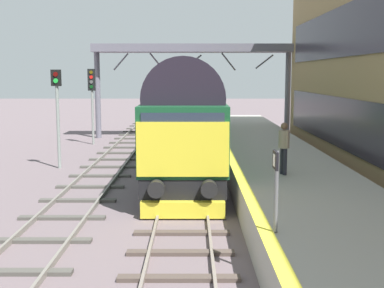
% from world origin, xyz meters
% --- Properties ---
extents(ground_plane, '(140.00, 140.00, 0.00)m').
position_xyz_m(ground_plane, '(0.00, 0.00, 0.00)').
color(ground_plane, '#685A5E').
rests_on(ground_plane, ground).
extents(track_main, '(2.50, 60.00, 0.15)m').
position_xyz_m(track_main, '(0.00, 0.00, 0.06)').
color(track_main, gray).
rests_on(track_main, ground).
extents(track_adjacent_west, '(2.50, 60.00, 0.15)m').
position_xyz_m(track_adjacent_west, '(-3.48, -0.00, 0.06)').
color(track_adjacent_west, slate).
rests_on(track_adjacent_west, ground).
extents(station_platform, '(4.00, 44.00, 1.01)m').
position_xyz_m(station_platform, '(3.60, 0.00, 0.50)').
color(station_platform, '#AAA59A').
rests_on(station_platform, ground).
extents(diesel_locomotive, '(2.74, 18.89, 4.68)m').
position_xyz_m(diesel_locomotive, '(0.00, 6.35, 2.48)').
color(diesel_locomotive, black).
rests_on(diesel_locomotive, ground).
extents(signal_post_mid, '(0.44, 0.22, 4.35)m').
position_xyz_m(signal_post_mid, '(-5.63, 4.92, 2.72)').
color(signal_post_mid, gray).
rests_on(signal_post_mid, ground).
extents(signal_post_far, '(0.44, 0.22, 4.47)m').
position_xyz_m(signal_post_far, '(-5.63, 12.60, 2.92)').
color(signal_post_far, gray).
rests_on(signal_post_far, ground).
extents(platform_number_sign, '(0.10, 0.44, 1.64)m').
position_xyz_m(platform_number_sign, '(1.92, -7.31, 2.11)').
color(platform_number_sign, slate).
rests_on(platform_number_sign, station_platform).
extents(waiting_passenger, '(0.42, 0.49, 1.64)m').
position_xyz_m(waiting_passenger, '(3.15, -1.44, 1.99)').
color(waiting_passenger, '#282933').
rests_on(waiting_passenger, station_platform).
extents(overhead_footbridge, '(12.78, 2.00, 6.06)m').
position_xyz_m(overhead_footbridge, '(0.31, 15.71, 5.50)').
color(overhead_footbridge, slate).
rests_on(overhead_footbridge, ground).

